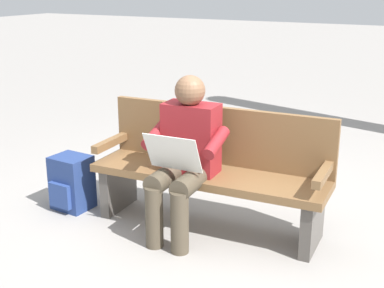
# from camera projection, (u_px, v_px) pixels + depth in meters

# --- Properties ---
(ground_plane) EXTENTS (40.00, 40.00, 0.00)m
(ground_plane) POSITION_uv_depth(u_px,v_px,m) (208.00, 226.00, 4.07)
(ground_plane) COLOR gray
(bench_near) EXTENTS (1.82, 0.57, 0.90)m
(bench_near) POSITION_uv_depth(u_px,v_px,m) (212.00, 168.00, 3.99)
(bench_near) COLOR brown
(bench_near) RESTS_ON ground
(person_seated) EXTENTS (0.58, 0.59, 1.18)m
(person_seated) POSITION_uv_depth(u_px,v_px,m) (185.00, 153.00, 3.79)
(person_seated) COLOR maroon
(person_seated) RESTS_ON ground
(backpack) EXTENTS (0.32, 0.31, 0.45)m
(backpack) POSITION_uv_depth(u_px,v_px,m) (71.00, 183.00, 4.34)
(backpack) COLOR navy
(backpack) RESTS_ON ground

